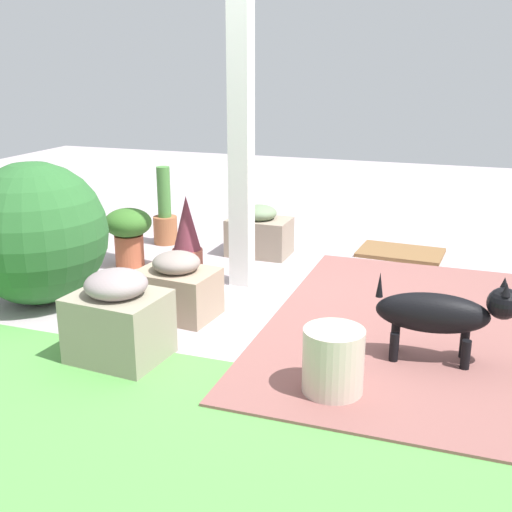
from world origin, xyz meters
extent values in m
plane|color=#B2A2A9|center=(0.00, 0.00, 0.00)|extent=(12.00, 12.00, 0.00)
cube|color=#89544F|center=(-0.90, 0.26, 0.01)|extent=(1.80, 2.40, 0.02)
cube|color=white|center=(0.40, -0.16, 1.28)|extent=(0.14, 0.14, 2.56)
cube|color=gray|center=(0.51, -0.84, 0.15)|extent=(0.48, 0.33, 0.29)
ellipsoid|color=slate|center=(0.51, -0.84, 0.34)|extent=(0.27, 0.27, 0.12)
cube|color=tan|center=(0.56, 0.52, 0.14)|extent=(0.49, 0.38, 0.29)
ellipsoid|color=gray|center=(0.56, 0.52, 0.34)|extent=(0.29, 0.29, 0.13)
cube|color=gray|center=(0.59, 1.14, 0.18)|extent=(0.49, 0.42, 0.35)
ellipsoid|color=gray|center=(0.59, 1.14, 0.41)|extent=(0.32, 0.32, 0.14)
sphere|color=#2A612C|center=(1.50, 0.59, 0.45)|extent=(0.90, 0.90, 0.90)
cylinder|color=#B2583A|center=(1.34, -0.25, 0.12)|extent=(0.22, 0.22, 0.24)
ellipsoid|color=#356625|center=(1.34, -0.25, 0.33)|extent=(0.35, 0.35, 0.21)
cylinder|color=#9B5B38|center=(1.36, -0.89, 0.12)|extent=(0.20, 0.20, 0.23)
cylinder|color=#477F3A|center=(1.36, -0.89, 0.44)|extent=(0.11, 0.11, 0.42)
cylinder|color=#A45542|center=(0.83, -0.20, 0.10)|extent=(0.22, 0.22, 0.19)
cone|color=brown|center=(0.83, -0.20, 0.39)|extent=(0.20, 0.20, 0.39)
ellipsoid|color=black|center=(-0.93, 0.65, 0.27)|extent=(0.58, 0.23, 0.21)
sphere|color=black|center=(-1.26, 0.63, 0.36)|extent=(0.16, 0.16, 0.16)
cone|color=black|center=(-1.25, 0.58, 0.44)|extent=(0.05, 0.05, 0.07)
cone|color=black|center=(-1.26, 0.67, 0.44)|extent=(0.05, 0.05, 0.07)
cylinder|color=black|center=(-1.10, 0.57, 0.08)|extent=(0.05, 0.05, 0.17)
cylinder|color=black|center=(-1.11, 0.71, 0.08)|extent=(0.05, 0.05, 0.17)
cylinder|color=black|center=(-0.75, 0.60, 0.08)|extent=(0.05, 0.05, 0.17)
cylinder|color=black|center=(-0.76, 0.73, 0.08)|extent=(0.05, 0.05, 0.17)
cone|color=black|center=(-0.66, 0.68, 0.40)|extent=(0.04, 0.04, 0.13)
cylinder|color=beige|center=(-0.54, 1.14, 0.16)|extent=(0.28, 0.28, 0.32)
cube|color=brown|center=(-0.56, -1.22, 0.01)|extent=(0.68, 0.48, 0.03)
camera|label=1|loc=(-1.08, 3.75, 1.49)|focal=44.67mm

